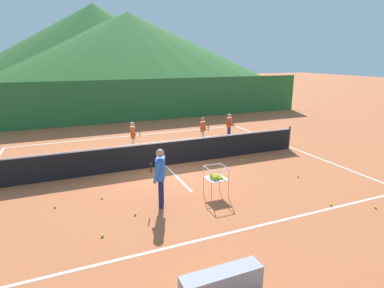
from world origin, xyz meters
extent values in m
plane|color=#BC6038|center=(0.00, 0.00, 0.00)|extent=(120.00, 120.00, 0.00)
cube|color=white|center=(0.00, -5.15, 0.00)|extent=(12.32, 0.08, 0.01)
cube|color=white|center=(0.00, 5.22, 0.00)|extent=(12.32, 0.08, 0.01)
cube|color=white|center=(6.16, 0.00, 0.00)|extent=(0.08, 10.37, 0.01)
cube|color=white|center=(0.00, 0.00, 0.00)|extent=(0.08, 5.30, 0.01)
cylinder|color=#333338|center=(5.90, 0.00, 0.53)|extent=(0.08, 0.08, 1.05)
cube|color=black|center=(0.00, 0.00, 0.46)|extent=(11.72, 0.02, 0.92)
cube|color=white|center=(0.00, 0.00, 0.95)|extent=(11.72, 0.03, 0.06)
cylinder|color=#191E4C|center=(-1.20, -3.30, 0.41)|extent=(0.12, 0.12, 0.82)
cylinder|color=#191E4C|center=(-1.08, -3.01, 0.41)|extent=(0.12, 0.12, 0.82)
cube|color=blue|center=(-1.14, -3.15, 1.11)|extent=(0.40, 0.54, 0.58)
sphere|color=tan|center=(-1.14, -3.15, 1.55)|extent=(0.23, 0.23, 0.23)
cylinder|color=blue|center=(-1.31, -3.39, 1.07)|extent=(0.24, 0.17, 0.56)
cylinder|color=blue|center=(-1.07, -2.88, 1.07)|extent=(0.19, 0.15, 0.57)
torus|color=#262628|center=(-1.31, -2.78, 1.02)|extent=(0.13, 0.28, 0.29)
cylinder|color=black|center=(-1.08, -2.87, 1.02)|extent=(0.21, 0.11, 0.03)
cylinder|color=silver|center=(-0.73, 2.35, 0.34)|extent=(0.10, 0.10, 0.67)
cylinder|color=silver|center=(-0.78, 2.09, 0.34)|extent=(0.10, 0.10, 0.67)
cube|color=#E55926|center=(-0.75, 2.22, 0.91)|extent=(0.26, 0.43, 0.47)
sphere|color=tan|center=(-0.75, 2.22, 1.27)|extent=(0.19, 0.19, 0.19)
cylinder|color=#E55926|center=(-0.65, 2.44, 0.88)|extent=(0.19, 0.11, 0.46)
cylinder|color=#E55926|center=(-0.76, 1.99, 0.88)|extent=(0.15, 0.10, 0.46)
torus|color=#262628|center=(-0.50, 1.94, 0.87)|extent=(0.08, 0.29, 0.29)
cylinder|color=black|center=(-0.74, 1.98, 0.87)|extent=(0.22, 0.07, 0.03)
cylinder|color=silver|center=(2.70, 2.37, 0.32)|extent=(0.10, 0.10, 0.64)
cylinder|color=silver|center=(2.56, 2.17, 0.32)|extent=(0.10, 0.10, 0.64)
cube|color=#E55926|center=(2.63, 2.27, 0.87)|extent=(0.36, 0.42, 0.45)
sphere|color=#996B4C|center=(2.63, 2.27, 1.21)|extent=(0.18, 0.18, 0.18)
cylinder|color=#E55926|center=(2.80, 2.42, 0.84)|extent=(0.18, 0.16, 0.44)
cylinder|color=#E55926|center=(2.53, 2.07, 0.84)|extent=(0.15, 0.13, 0.44)
torus|color=#262628|center=(2.75, 1.92, 0.84)|extent=(0.18, 0.25, 0.29)
cylinder|color=black|center=(2.54, 2.06, 0.84)|extent=(0.20, 0.15, 0.03)
cylinder|color=navy|center=(4.35, 2.70, 0.33)|extent=(0.10, 0.10, 0.65)
cylinder|color=navy|center=(4.17, 2.53, 0.33)|extent=(0.10, 0.10, 0.65)
cube|color=#E55926|center=(4.26, 2.61, 0.88)|extent=(0.41, 0.40, 0.46)
sphere|color=#DBAD84|center=(4.26, 2.61, 1.23)|extent=(0.18, 0.18, 0.18)
cylinder|color=#E55926|center=(4.46, 2.73, 0.86)|extent=(0.17, 0.18, 0.45)
cylinder|color=#E55926|center=(4.12, 2.43, 0.85)|extent=(0.14, 0.15, 0.45)
torus|color=#262628|center=(4.30, 2.24, 0.85)|extent=(0.23, 0.22, 0.29)
cylinder|color=black|center=(4.13, 2.42, 0.85)|extent=(0.17, 0.18, 0.03)
cylinder|color=#B7B7BC|center=(0.30, -2.86, 0.45)|extent=(0.02, 0.02, 0.89)
cylinder|color=#B7B7BC|center=(0.86, -2.86, 0.45)|extent=(0.02, 0.02, 0.89)
cylinder|color=#B7B7BC|center=(0.30, -3.42, 0.45)|extent=(0.02, 0.02, 0.89)
cylinder|color=#B7B7BC|center=(0.86, -3.42, 0.45)|extent=(0.02, 0.02, 0.89)
cube|color=#B7B7BC|center=(0.58, -3.14, 0.55)|extent=(0.56, 0.56, 0.01)
cube|color=#B7B7BC|center=(0.58, -2.86, 0.89)|extent=(0.56, 0.02, 0.02)
cube|color=#B7B7BC|center=(0.58, -3.42, 0.89)|extent=(0.56, 0.02, 0.02)
cube|color=#B7B7BC|center=(0.30, -3.14, 0.89)|extent=(0.02, 0.56, 0.02)
cube|color=#B7B7BC|center=(0.86, -3.14, 0.89)|extent=(0.02, 0.56, 0.02)
sphere|color=yellow|center=(0.45, -3.27, 0.58)|extent=(0.07, 0.07, 0.07)
sphere|color=yellow|center=(0.45, -3.21, 0.58)|extent=(0.07, 0.07, 0.07)
sphere|color=yellow|center=(0.46, -3.14, 0.58)|extent=(0.07, 0.07, 0.07)
sphere|color=yellow|center=(0.45, -3.08, 0.59)|extent=(0.07, 0.07, 0.07)
sphere|color=yellow|center=(0.45, -3.01, 0.58)|extent=(0.07, 0.07, 0.07)
sphere|color=yellow|center=(0.52, -3.26, 0.59)|extent=(0.07, 0.07, 0.07)
sphere|color=yellow|center=(0.51, -3.20, 0.58)|extent=(0.07, 0.07, 0.07)
sphere|color=yellow|center=(0.51, -3.14, 0.59)|extent=(0.07, 0.07, 0.07)
sphere|color=yellow|center=(0.51, -3.08, 0.58)|extent=(0.07, 0.07, 0.07)
sphere|color=yellow|center=(0.52, -3.01, 0.58)|extent=(0.07, 0.07, 0.07)
sphere|color=yellow|center=(0.58, -3.27, 0.58)|extent=(0.07, 0.07, 0.07)
sphere|color=yellow|center=(0.58, -3.20, 0.58)|extent=(0.07, 0.07, 0.07)
sphere|color=yellow|center=(0.58, -3.14, 0.59)|extent=(0.07, 0.07, 0.07)
sphere|color=yellow|center=(0.58, -3.08, 0.59)|extent=(0.07, 0.07, 0.07)
sphere|color=yellow|center=(0.58, -3.01, 0.58)|extent=(0.07, 0.07, 0.07)
sphere|color=yellow|center=(0.64, -3.27, 0.58)|extent=(0.07, 0.07, 0.07)
sphere|color=yellow|center=(0.64, -3.21, 0.58)|extent=(0.07, 0.07, 0.07)
sphere|color=yellow|center=(0.64, -3.15, 0.58)|extent=(0.07, 0.07, 0.07)
sphere|color=yellow|center=(0.65, -3.08, 0.58)|extent=(0.07, 0.07, 0.07)
sphere|color=yellow|center=(0.65, -3.01, 0.59)|extent=(0.07, 0.07, 0.07)
sphere|color=yellow|center=(0.71, -3.27, 0.58)|extent=(0.07, 0.07, 0.07)
sphere|color=yellow|center=(0.71, -3.20, 0.59)|extent=(0.07, 0.07, 0.07)
sphere|color=yellow|center=(0.71, -3.14, 0.58)|extent=(0.07, 0.07, 0.07)
sphere|color=yellow|center=(0.71, -3.07, 0.59)|extent=(0.07, 0.07, 0.07)
sphere|color=yellow|center=(0.71, -3.02, 0.59)|extent=(0.07, 0.07, 0.07)
sphere|color=yellow|center=(0.45, -3.27, 0.64)|extent=(0.07, 0.07, 0.07)
sphere|color=yellow|center=(0.44, -3.20, 0.64)|extent=(0.07, 0.07, 0.07)
sphere|color=yellow|center=(0.44, -3.14, 0.64)|extent=(0.07, 0.07, 0.07)
sphere|color=yellow|center=(0.45, -3.08, 0.63)|extent=(0.07, 0.07, 0.07)
sphere|color=yellow|center=(0.45, -3.01, 0.63)|extent=(0.07, 0.07, 0.07)
sphere|color=yellow|center=(0.51, -3.27, 0.64)|extent=(0.07, 0.07, 0.07)
sphere|color=yellow|center=(0.51, -3.21, 0.64)|extent=(0.07, 0.07, 0.07)
sphere|color=yellow|center=(0.51, -3.15, 0.64)|extent=(0.07, 0.07, 0.07)
sphere|color=yellow|center=(0.51, -3.07, 0.64)|extent=(0.07, 0.07, 0.07)
sphere|color=yellow|center=(0.51, -3.01, 0.64)|extent=(0.07, 0.07, 0.07)
sphere|color=yellow|center=(0.58, -3.27, 0.64)|extent=(0.07, 0.07, 0.07)
sphere|color=yellow|center=(0.57, -3.20, 0.64)|extent=(0.07, 0.07, 0.07)
sphere|color=yellow|center=(0.58, -3.14, 0.64)|extent=(0.07, 0.07, 0.07)
sphere|color=yellow|center=(3.00, -0.65, 0.03)|extent=(0.07, 0.07, 0.07)
sphere|color=yellow|center=(-3.92, -2.15, 0.03)|extent=(0.07, 0.07, 0.07)
sphere|color=yellow|center=(-2.88, -4.15, 0.03)|extent=(0.07, 0.07, 0.07)
sphere|color=yellow|center=(-1.95, -3.43, 0.03)|extent=(0.07, 0.07, 0.07)
sphere|color=yellow|center=(3.89, -2.97, 0.03)|extent=(0.07, 0.07, 0.07)
sphere|color=yellow|center=(3.27, -5.02, 0.03)|extent=(0.07, 0.07, 0.07)
sphere|color=yellow|center=(4.28, -5.61, 0.03)|extent=(0.07, 0.07, 0.07)
sphere|color=yellow|center=(-2.64, -2.07, 0.03)|extent=(0.07, 0.07, 0.07)
cube|color=#286B33|center=(0.00, 8.95, 1.36)|extent=(27.11, 0.08, 2.72)
cube|color=#99999E|center=(-1.18, -6.82, 0.23)|extent=(1.50, 0.36, 0.46)
cone|color=#2D6628|center=(10.85, 58.01, 6.62)|extent=(58.20, 58.20, 13.25)
cone|color=#2D6628|center=(4.97, 66.79, 7.91)|extent=(56.40, 56.40, 15.83)
camera|label=1|loc=(-3.41, -10.81, 4.02)|focal=28.90mm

